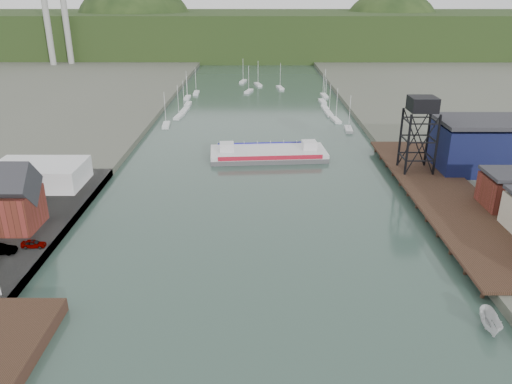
{
  "coord_description": "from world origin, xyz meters",
  "views": [
    {
      "loc": [
        0.59,
        -45.32,
        38.46
      ],
      "look_at": [
        0.27,
        40.15,
        4.0
      ],
      "focal_mm": 35.0,
      "sensor_mm": 36.0,
      "label": 1
    }
  ],
  "objects_px": {
    "lift_tower": "(422,109)",
    "chain_ferry": "(268,153)",
    "motorboat": "(491,323)",
    "car_west_a": "(33,244)"
  },
  "relations": [
    {
      "from": "lift_tower",
      "to": "chain_ferry",
      "type": "bearing_deg",
      "value": 154.93
    },
    {
      "from": "chain_ferry",
      "to": "car_west_a",
      "type": "distance_m",
      "value": 62.26
    },
    {
      "from": "chain_ferry",
      "to": "motorboat",
      "type": "bearing_deg",
      "value": -73.79
    },
    {
      "from": "chain_ferry",
      "to": "motorboat",
      "type": "height_order",
      "value": "chain_ferry"
    },
    {
      "from": "lift_tower",
      "to": "motorboat",
      "type": "height_order",
      "value": "lift_tower"
    },
    {
      "from": "chain_ferry",
      "to": "motorboat",
      "type": "relative_size",
      "value": 5.29
    },
    {
      "from": "motorboat",
      "to": "chain_ferry",
      "type": "bearing_deg",
      "value": 119.88
    },
    {
      "from": "motorboat",
      "to": "lift_tower",
      "type": "bearing_deg",
      "value": 92.57
    },
    {
      "from": "lift_tower",
      "to": "chain_ferry",
      "type": "height_order",
      "value": "lift_tower"
    },
    {
      "from": "lift_tower",
      "to": "car_west_a",
      "type": "xyz_separation_m",
      "value": [
        -69.12,
        -34.95,
        -13.42
      ]
    }
  ]
}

